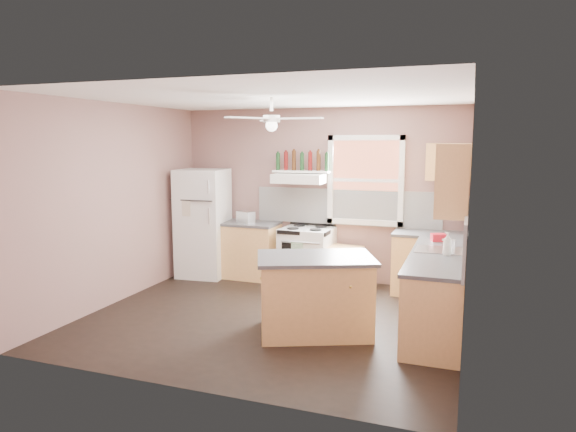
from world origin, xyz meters
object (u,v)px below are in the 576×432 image
(stove, at_px, (307,255))
(cart, at_px, (341,267))
(toaster, at_px, (246,217))
(refrigerator, at_px, (203,223))
(island, at_px, (315,297))

(stove, distance_m, cart, 0.56)
(toaster, height_order, stove, toaster)
(refrigerator, relative_size, stove, 2.03)
(refrigerator, distance_m, cart, 2.34)
(refrigerator, relative_size, toaster, 6.22)
(stove, relative_size, island, 0.70)
(refrigerator, bearing_deg, cart, -2.84)
(stove, distance_m, island, 2.14)
(refrigerator, relative_size, cart, 2.84)
(refrigerator, height_order, cart, refrigerator)
(stove, height_order, island, same)
(toaster, distance_m, island, 2.69)
(cart, relative_size, island, 0.50)
(stove, xyz_separation_m, island, (0.73, -2.01, 0.00))
(cart, distance_m, island, 1.98)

